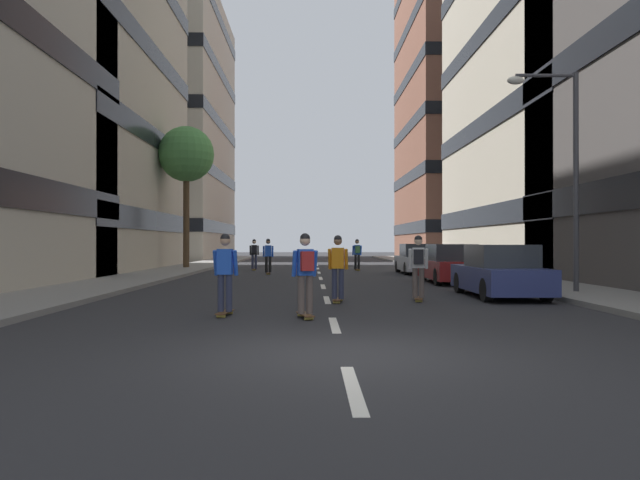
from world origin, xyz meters
The scene contains 20 objects.
ground_plane centered at (0.00, 22.53, 0.00)m, with size 135.18×135.18×0.00m, color #28282B.
sidewalk_left centered at (-7.72, 25.35, 0.07)m, with size 2.99×61.96×0.14m, color gray.
sidewalk_right centered at (7.72, 25.35, 0.07)m, with size 2.99×61.96×0.14m, color gray.
lane_markings centered at (0.00, 23.00, 0.00)m, with size 0.16×52.20×0.01m.
building_left_mid centered at (-15.65, 25.23, 14.14)m, with size 12.97×18.27×28.09m.
building_left_far centered at (-15.65, 50.81, 12.71)m, with size 12.97×20.77×25.23m.
building_right_mid centered at (15.65, 25.23, 12.89)m, with size 12.97×20.17×25.60m.
building_right_far centered at (15.65, 50.81, 14.98)m, with size 12.97×18.84×29.77m.
parked_car_near centered at (5.03, 21.99, 0.70)m, with size 1.82×4.40×1.52m.
parked_car_mid centered at (5.03, 8.78, 0.70)m, with size 1.82×4.40×1.52m.
parked_car_far centered at (5.03, 14.87, 0.70)m, with size 1.82×4.40×1.52m.
street_tree_near centered at (-7.72, 26.74, 6.69)m, with size 3.24×3.24×8.25m.
streetlamp_right centered at (7.06, 9.14, 4.14)m, with size 2.13×0.30×6.50m.
skater_0 centered at (-3.65, 25.70, 1.02)m, with size 0.54×0.91×1.78m.
skater_1 centered at (-2.55, 21.37, 0.98)m, with size 0.55×0.91×1.78m.
skater_2 centered at (2.46, 7.64, 1.02)m, with size 0.56×0.92×1.78m.
skater_3 centered at (0.27, 7.36, 0.98)m, with size 0.56×0.92×1.78m.
skater_4 centered at (-0.56, 4.01, 1.02)m, with size 0.57×0.92×1.78m.
skater_5 centered at (2.19, 25.27, 1.02)m, with size 0.55×0.91×1.78m.
skater_6 centered at (-2.30, 4.46, 0.98)m, with size 0.55×0.92×1.78m.
Camera 1 is at (-0.47, -8.51, 1.58)m, focal length 33.71 mm.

